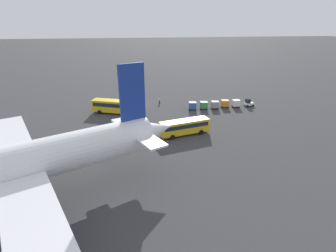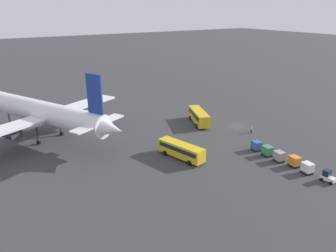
{
  "view_description": "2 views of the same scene",
  "coord_description": "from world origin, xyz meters",
  "px_view_note": "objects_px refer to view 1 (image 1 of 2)",
  "views": [
    {
      "loc": [
        3.43,
        71.42,
        22.02
      ],
      "look_at": [
        -3.58,
        27.35,
        3.92
      ],
      "focal_mm": 28.0,
      "sensor_mm": 36.0,
      "label": 1
    },
    {
      "loc": [
        -56.45,
        57.52,
        28.63
      ],
      "look_at": [
        -1.04,
        21.75,
        4.6
      ],
      "focal_mm": 35.0,
      "sensor_mm": 36.0,
      "label": 2
    }
  ],
  "objects_px": {
    "worker_person": "(159,101)",
    "cargo_cart_green": "(204,105)",
    "airplane": "(5,169)",
    "shuttle_bus_far": "(185,126)",
    "shuttle_bus_near": "(114,106)",
    "baggage_tug": "(249,103)",
    "cargo_cart_blue": "(193,105)",
    "cargo_cart_white": "(236,103)",
    "cargo_cart_orange": "(225,103)",
    "cargo_cart_grey": "(215,104)"
  },
  "relations": [
    {
      "from": "baggage_tug",
      "to": "cargo_cart_grey",
      "type": "distance_m",
      "value": 9.9
    },
    {
      "from": "cargo_cart_white",
      "to": "cargo_cart_green",
      "type": "distance_m",
      "value": 9.11
    },
    {
      "from": "worker_person",
      "to": "cargo_cart_grey",
      "type": "bearing_deg",
      "value": 153.41
    },
    {
      "from": "cargo_cart_green",
      "to": "cargo_cart_blue",
      "type": "xyz_separation_m",
      "value": [
        3.03,
        -0.12,
        0.0
      ]
    },
    {
      "from": "shuttle_bus_near",
      "to": "cargo_cart_grey",
      "type": "height_order",
      "value": "shuttle_bus_near"
    },
    {
      "from": "cargo_cart_grey",
      "to": "cargo_cart_green",
      "type": "height_order",
      "value": "same"
    },
    {
      "from": "baggage_tug",
      "to": "cargo_cart_blue",
      "type": "bearing_deg",
      "value": -2.46
    },
    {
      "from": "worker_person",
      "to": "cargo_cart_orange",
      "type": "distance_m",
      "value": 18.15
    },
    {
      "from": "airplane",
      "to": "shuttle_bus_far",
      "type": "height_order",
      "value": "airplane"
    },
    {
      "from": "cargo_cart_grey",
      "to": "cargo_cart_green",
      "type": "xyz_separation_m",
      "value": [
        3.03,
        -0.07,
        0.0
      ]
    },
    {
      "from": "baggage_tug",
      "to": "cargo_cart_orange",
      "type": "distance_m",
      "value": 6.84
    },
    {
      "from": "shuttle_bus_near",
      "to": "shuttle_bus_far",
      "type": "xyz_separation_m",
      "value": [
        -14.77,
        15.93,
        -0.15
      ]
    },
    {
      "from": "airplane",
      "to": "cargo_cart_orange",
      "type": "height_order",
      "value": "airplane"
    },
    {
      "from": "shuttle_bus_far",
      "to": "baggage_tug",
      "type": "xyz_separation_m",
      "value": [
        -21.52,
        -16.03,
        -0.92
      ]
    },
    {
      "from": "cargo_cart_grey",
      "to": "cargo_cart_blue",
      "type": "relative_size",
      "value": 1.0
    },
    {
      "from": "airplane",
      "to": "worker_person",
      "type": "bearing_deg",
      "value": -143.38
    },
    {
      "from": "cargo_cart_grey",
      "to": "baggage_tug",
      "type": "bearing_deg",
      "value": -175.88
    },
    {
      "from": "shuttle_bus_far",
      "to": "airplane",
      "type": "bearing_deg",
      "value": 24.84
    },
    {
      "from": "cargo_cart_white",
      "to": "cargo_cart_grey",
      "type": "height_order",
      "value": "same"
    },
    {
      "from": "shuttle_bus_far",
      "to": "cargo_cart_white",
      "type": "height_order",
      "value": "shuttle_bus_far"
    },
    {
      "from": "cargo_cart_white",
      "to": "cargo_cart_blue",
      "type": "xyz_separation_m",
      "value": [
        12.14,
        0.14,
        0.0
      ]
    },
    {
      "from": "cargo_cart_grey",
      "to": "cargo_cart_green",
      "type": "bearing_deg",
      "value": -1.26
    },
    {
      "from": "cargo_cart_green",
      "to": "cargo_cart_blue",
      "type": "distance_m",
      "value": 3.04
    },
    {
      "from": "cargo_cart_orange",
      "to": "baggage_tug",
      "type": "bearing_deg",
      "value": -179.56
    },
    {
      "from": "airplane",
      "to": "shuttle_bus_near",
      "type": "xyz_separation_m",
      "value": [
        -10.7,
        -36.07,
        -4.29
      ]
    },
    {
      "from": "shuttle_bus_near",
      "to": "cargo_cart_green",
      "type": "height_order",
      "value": "shuttle_bus_near"
    },
    {
      "from": "airplane",
      "to": "shuttle_bus_near",
      "type": "relative_size",
      "value": 3.97
    },
    {
      "from": "shuttle_bus_near",
      "to": "cargo_cart_white",
      "type": "height_order",
      "value": "shuttle_bus_near"
    },
    {
      "from": "worker_person",
      "to": "cargo_cart_blue",
      "type": "xyz_separation_m",
      "value": [
        -7.9,
        6.8,
        0.32
      ]
    },
    {
      "from": "shuttle_bus_near",
      "to": "baggage_tug",
      "type": "xyz_separation_m",
      "value": [
        -36.29,
        -0.1,
        -1.07
      ]
    },
    {
      "from": "airplane",
      "to": "cargo_cart_grey",
      "type": "bearing_deg",
      "value": -161.09
    },
    {
      "from": "baggage_tug",
      "to": "shuttle_bus_near",
      "type": "bearing_deg",
      "value": -4.16
    },
    {
      "from": "shuttle_bus_near",
      "to": "cargo_cart_blue",
      "type": "distance_m",
      "value": 20.36
    },
    {
      "from": "cargo_cart_green",
      "to": "cargo_cart_blue",
      "type": "height_order",
      "value": "same"
    },
    {
      "from": "shuttle_bus_far",
      "to": "cargo_cart_white",
      "type": "distance_m",
      "value": 23.65
    },
    {
      "from": "worker_person",
      "to": "cargo_cart_orange",
      "type": "height_order",
      "value": "cargo_cart_orange"
    },
    {
      "from": "shuttle_bus_far",
      "to": "worker_person",
      "type": "xyz_separation_m",
      "value": [
        2.33,
        -22.32,
        -0.99
      ]
    },
    {
      "from": "baggage_tug",
      "to": "cargo_cart_white",
      "type": "bearing_deg",
      "value": 1.37
    },
    {
      "from": "worker_person",
      "to": "cargo_cart_green",
      "type": "relative_size",
      "value": 0.79
    },
    {
      "from": "airplane",
      "to": "worker_person",
      "type": "xyz_separation_m",
      "value": [
        -23.14,
        -42.46,
        -5.44
      ]
    },
    {
      "from": "shuttle_bus_far",
      "to": "cargo_cart_grey",
      "type": "distance_m",
      "value": 19.26
    },
    {
      "from": "airplane",
      "to": "cargo_cart_white",
      "type": "relative_size",
      "value": 19.88
    },
    {
      "from": "worker_person",
      "to": "cargo_cart_grey",
      "type": "xyz_separation_m",
      "value": [
        -13.97,
        7.0,
        0.32
      ]
    },
    {
      "from": "shuttle_bus_far",
      "to": "cargo_cart_white",
      "type": "bearing_deg",
      "value": -152.03
    },
    {
      "from": "shuttle_bus_near",
      "to": "cargo_cart_blue",
      "type": "bearing_deg",
      "value": -159.15
    },
    {
      "from": "airplane",
      "to": "cargo_cart_green",
      "type": "bearing_deg",
      "value": -158.59
    },
    {
      "from": "worker_person",
      "to": "cargo_cart_blue",
      "type": "height_order",
      "value": "cargo_cart_blue"
    },
    {
      "from": "worker_person",
      "to": "cargo_cart_blue",
      "type": "bearing_deg",
      "value": 139.28
    },
    {
      "from": "airplane",
      "to": "cargo_cart_blue",
      "type": "relative_size",
      "value": 19.88
    },
    {
      "from": "cargo_cart_white",
      "to": "cargo_cart_orange",
      "type": "relative_size",
      "value": 1.0
    }
  ]
}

